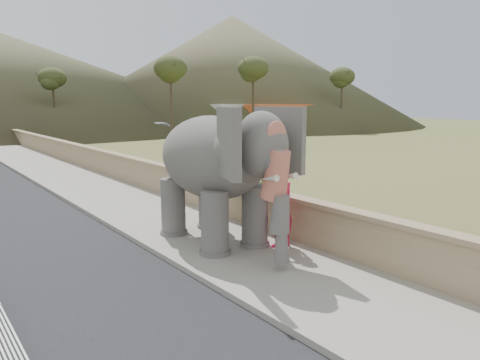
# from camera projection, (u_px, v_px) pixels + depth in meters

# --- Properties ---
(ground) EXTENTS (160.00, 160.00, 0.00)m
(ground) POSITION_uv_depth(u_px,v_px,m) (254.00, 264.00, 10.01)
(ground) COLOR olive
(ground) RESTS_ON ground
(walkway) EXTENTS (3.00, 120.00, 0.15)m
(walkway) POSITION_uv_depth(u_px,v_px,m) (95.00, 190.00, 17.97)
(walkway) COLOR #9E9687
(walkway) RESTS_ON ground
(parapet) EXTENTS (0.30, 120.00, 1.10)m
(parapet) POSITION_uv_depth(u_px,v_px,m) (135.00, 174.00, 18.85)
(parapet) COLOR tan
(parapet) RESTS_ON ground
(cow) EXTENTS (1.69, 1.31, 1.30)m
(cow) POSITION_uv_depth(u_px,v_px,m) (256.00, 167.00, 20.19)
(cow) COLOR brown
(cow) RESTS_ON ground
(distant_car) EXTENTS (4.51, 2.64, 1.44)m
(distant_car) POSITION_uv_depth(u_px,v_px,m) (163.00, 128.00, 47.22)
(distant_car) COLOR silver
(distant_car) RESTS_ON ground
(bus_white) EXTENTS (11.04, 2.66, 3.10)m
(bus_white) POSITION_uv_depth(u_px,v_px,m) (257.00, 118.00, 52.29)
(bus_white) COLOR beige
(bus_white) RESTS_ON ground
(bus_orange) EXTENTS (11.07, 2.82, 3.10)m
(bus_orange) POSITION_uv_depth(u_px,v_px,m) (291.00, 118.00, 51.58)
(bus_orange) COLOR #C95123
(bus_orange) RESTS_ON ground
(hill_right) EXTENTS (56.00, 56.00, 16.00)m
(hill_right) POSITION_uv_depth(u_px,v_px,m) (232.00, 71.00, 71.02)
(hill_right) COLOR brown
(hill_right) RESTS_ON ground
(elephant_and_man) EXTENTS (2.39, 4.35, 3.13)m
(elephant_and_man) POSITION_uv_depth(u_px,v_px,m) (213.00, 176.00, 11.03)
(elephant_and_man) COLOR slate
(elephant_and_man) RESTS_ON ground
(trees) EXTENTS (48.74, 34.58, 9.84)m
(trees) POSITION_uv_depth(u_px,v_px,m) (44.00, 94.00, 36.07)
(trees) COLOR #473828
(trees) RESTS_ON ground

